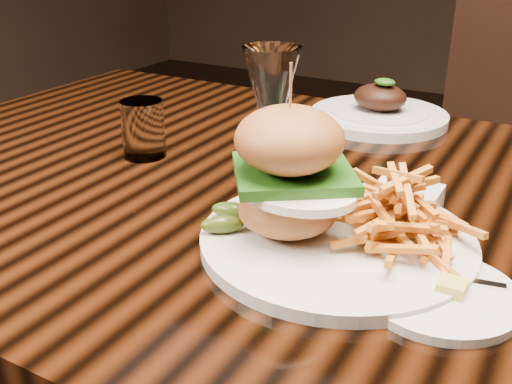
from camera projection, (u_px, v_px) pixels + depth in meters
The scene contains 8 objects.
dining_table at pixel (347, 249), 0.84m from camera, with size 1.60×0.90×0.75m.
burger_plate at pixel (335, 202), 0.66m from camera, with size 0.31×0.31×0.21m.
side_saucer at pixel (440, 293), 0.59m from camera, with size 0.16×0.16×0.02m.
ramekin at pixel (404, 203), 0.75m from camera, with size 0.08×0.08×0.04m, color silver.
wine_glass at pixel (272, 89), 0.75m from camera, with size 0.07×0.07×0.20m.
water_tumbler at pixel (143, 129), 0.93m from camera, with size 0.07×0.07×0.09m, color white.
far_dish at pixel (379, 113), 1.11m from camera, with size 0.25×0.25×0.08m.
chair_far at pixel (512, 156), 1.55m from camera, with size 0.51×0.51×0.95m.
Camera 1 is at (0.25, -0.70, 1.09)m, focal length 42.00 mm.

